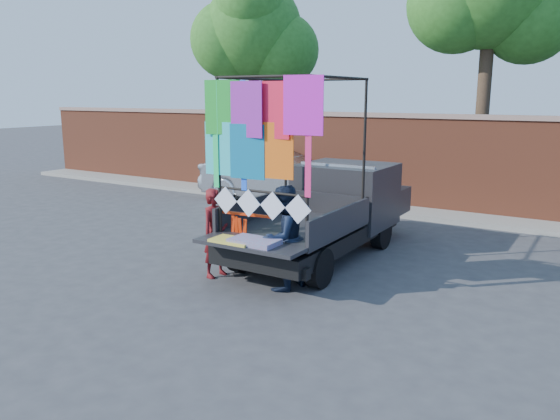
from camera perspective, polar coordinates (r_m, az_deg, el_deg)
The scene contains 9 objects.
ground at distance 9.13m, azimuth 2.20°, elevation -7.90°, with size 90.00×90.00×0.00m, color #38383A.
brick_wall at distance 15.19m, azimuth 15.40°, elevation 4.83°, with size 30.00×0.45×2.61m.
curb at distance 14.73m, azimuth 14.35°, elevation -0.33°, with size 30.00×1.20×0.12m, color gray.
tree_left at distance 19.02m, azimuth -2.88°, elevation 18.03°, with size 4.20×3.30×7.05m.
pickup_truck at distance 11.02m, azimuth 5.66°, elevation 0.14°, with size 2.15×5.39×3.39m.
sedan at distance 16.03m, azimuth -0.29°, elevation 3.54°, with size 1.59×4.57×1.51m, color #B9BDC1.
woman at distance 9.44m, azimuth -6.72°, elevation -2.40°, with size 0.56×0.37×1.55m, color maroon.
man at distance 8.74m, azimuth 0.35°, elevation -2.95°, with size 0.83×0.65×1.71m, color #151F34.
streamer_bundle at distance 9.09m, azimuth -3.93°, elevation -1.62°, with size 0.97×0.14×0.67m.
Camera 1 is at (4.21, -7.49, 3.10)m, focal length 35.00 mm.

